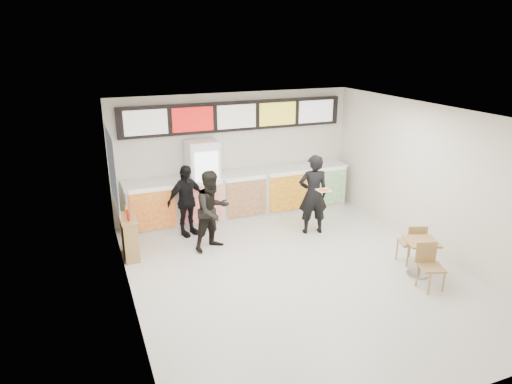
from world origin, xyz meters
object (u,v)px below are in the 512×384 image
service_counter (241,195)px  customer_main (313,194)px  customer_left (212,211)px  customer_mid (186,201)px  cafe_table (421,251)px  condiment_ledge (130,237)px  drinks_fridge (203,182)px

service_counter → customer_main: size_ratio=3.05×
service_counter → customer_main: 1.91m
customer_left → customer_mid: customer_left is taller
customer_main → cafe_table: size_ratio=1.24×
customer_mid → cafe_table: (3.58, -3.41, -0.33)m
customer_left → condiment_ledge: size_ratio=1.67×
drinks_fridge → condiment_ledge: drinks_fridge is taller
service_counter → cafe_table: size_ratio=3.79×
customer_mid → customer_main: bearing=-40.7°
customer_main → cafe_table: customer_main is taller
customer_main → condiment_ledge: (-3.99, 0.28, -0.48)m
drinks_fridge → condiment_ledge: 2.31m
service_counter → condiment_ledge: size_ratio=5.47×
drinks_fridge → customer_main: size_ratio=1.10×
service_counter → drinks_fridge: 1.03m
service_counter → condiment_ledge: 3.06m
drinks_fridge → customer_main: 2.58m
service_counter → customer_mid: 1.61m
drinks_fridge → customer_left: bearing=-98.5°
service_counter → drinks_fridge: bearing=179.0°
customer_mid → condiment_ledge: bearing=-175.6°
drinks_fridge → customer_mid: size_ratio=1.24×
customer_left → condiment_ledge: (-1.67, 0.25, -0.41)m
customer_left → cafe_table: customer_left is taller
condiment_ledge → customer_left: bearing=-8.5°
drinks_fridge → customer_left: size_ratio=1.18×
service_counter → cafe_table: bearing=-62.2°
service_counter → customer_left: 1.86m
drinks_fridge → customer_mid: drinks_fridge is taller
customer_left → cafe_table: (3.24, -2.51, -0.36)m
customer_mid → cafe_table: size_ratio=1.10×
condiment_ledge → service_counter: bearing=22.8°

